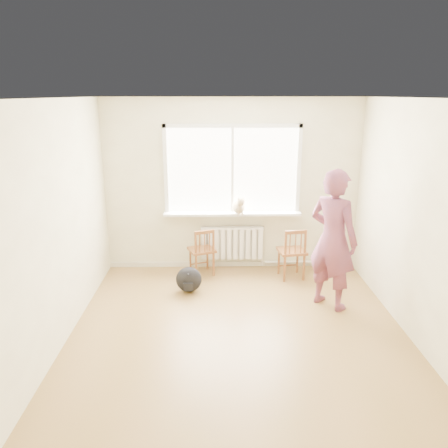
{
  "coord_description": "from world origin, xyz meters",
  "views": [
    {
      "loc": [
        -0.26,
        -4.49,
        2.74
      ],
      "look_at": [
        -0.15,
        1.2,
        1.04
      ],
      "focal_mm": 35.0,
      "sensor_mm": 36.0,
      "label": 1
    }
  ],
  "objects_px": {
    "person": "(333,240)",
    "backpack": "(189,279)",
    "cat": "(239,206)",
    "chair_right": "(293,253)",
    "chair_left": "(203,252)"
  },
  "relations": [
    {
      "from": "chair_right",
      "to": "cat",
      "type": "bearing_deg",
      "value": -30.2
    },
    {
      "from": "chair_right",
      "to": "cat",
      "type": "distance_m",
      "value": 1.1
    },
    {
      "from": "chair_left",
      "to": "cat",
      "type": "height_order",
      "value": "cat"
    },
    {
      "from": "chair_left",
      "to": "chair_right",
      "type": "distance_m",
      "value": 1.39
    },
    {
      "from": "chair_right",
      "to": "cat",
      "type": "relative_size",
      "value": 1.81
    },
    {
      "from": "person",
      "to": "chair_left",
      "type": "bearing_deg",
      "value": 15.07
    },
    {
      "from": "chair_left",
      "to": "cat",
      "type": "xyz_separation_m",
      "value": [
        0.57,
        0.17,
        0.69
      ]
    },
    {
      "from": "person",
      "to": "backpack",
      "type": "distance_m",
      "value": 2.1
    },
    {
      "from": "cat",
      "to": "chair_right",
      "type": "bearing_deg",
      "value": -32.57
    },
    {
      "from": "chair_right",
      "to": "person",
      "type": "distance_m",
      "value": 1.1
    },
    {
      "from": "chair_left",
      "to": "person",
      "type": "distance_m",
      "value": 2.09
    },
    {
      "from": "chair_left",
      "to": "backpack",
      "type": "height_order",
      "value": "chair_left"
    },
    {
      "from": "backpack",
      "to": "cat",
      "type": "bearing_deg",
      "value": 45.61
    },
    {
      "from": "person",
      "to": "cat",
      "type": "xyz_separation_m",
      "value": [
        -1.15,
        1.23,
        0.14
      ]
    },
    {
      "from": "chair_left",
      "to": "backpack",
      "type": "xyz_separation_m",
      "value": [
        -0.18,
        -0.6,
        -0.2
      ]
    }
  ]
}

